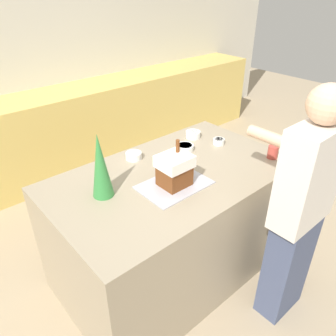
{
  "coord_description": "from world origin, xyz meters",
  "views": [
    {
      "loc": [
        -1.26,
        -1.4,
        2.05
      ],
      "look_at": [
        -0.05,
        0.0,
        0.95
      ],
      "focal_mm": 35.0,
      "sensor_mm": 36.0,
      "label": 1
    }
  ],
  "objects": [
    {
      "name": "baking_tray",
      "position": [
        -0.09,
        -0.11,
        0.9
      ],
      "size": [
        0.44,
        0.31,
        0.01
      ],
      "color": "#B2B2BC",
      "rests_on": "kitchen_island"
    },
    {
      "name": "decorative_tree",
      "position": [
        -0.49,
        0.09,
        1.09
      ],
      "size": [
        0.13,
        0.13,
        0.41
      ],
      "color": "#33843D",
      "rests_on": "kitchen_island"
    },
    {
      "name": "back_cabinet_block",
      "position": [
        0.0,
        1.99,
        0.48
      ],
      "size": [
        6.0,
        0.6,
        0.96
      ],
      "color": "#DBBC60",
      "rests_on": "ground_plane"
    },
    {
      "name": "person",
      "position": [
        0.34,
        -0.75,
        0.83
      ],
      "size": [
        0.42,
        0.53,
        1.61
      ],
      "color": "#424C6B",
      "rests_on": "ground_plane"
    },
    {
      "name": "gingerbread_house",
      "position": [
        -0.09,
        -0.11,
        1.01
      ],
      "size": [
        0.2,
        0.18,
        0.29
      ],
      "color": "brown",
      "rests_on": "baking_tray"
    },
    {
      "name": "wall_back",
      "position": [
        0.0,
        2.31,
        1.3
      ],
      "size": [
        8.0,
        0.05,
        2.6
      ],
      "color": "beige",
      "rests_on": "ground_plane"
    },
    {
      "name": "ground_plane",
      "position": [
        0.0,
        0.0,
        0.0
      ],
      "size": [
        12.0,
        12.0,
        0.0
      ],
      "primitive_type": "plane",
      "color": "tan"
    },
    {
      "name": "candy_bowl_beside_tree",
      "position": [
        0.57,
        0.1,
        0.92
      ],
      "size": [
        0.09,
        0.09,
        0.05
      ],
      "color": "white",
      "rests_on": "kitchen_island"
    },
    {
      "name": "candy_bowl_front_corner",
      "position": [
        -0.08,
        0.34,
        0.92
      ],
      "size": [
        0.12,
        0.12,
        0.05
      ],
      "color": "white",
      "rests_on": "kitchen_island"
    },
    {
      "name": "mug",
      "position": [
        0.69,
        -0.31,
        0.94
      ],
      "size": [
        0.07,
        0.07,
        0.09
      ],
      "color": "#B24238",
      "rests_on": "kitchen_island"
    },
    {
      "name": "candy_bowl_far_right",
      "position": [
        0.3,
        0.2,
        0.92
      ],
      "size": [
        0.13,
        0.13,
        0.04
      ],
      "color": "white",
      "rests_on": "kitchen_island"
    },
    {
      "name": "candy_bowl_near_tray_left",
      "position": [
        0.5,
        0.32,
        0.92
      ],
      "size": [
        0.12,
        0.12,
        0.05
      ],
      "color": "white",
      "rests_on": "kitchen_island"
    },
    {
      "name": "kitchen_island",
      "position": [
        0.0,
        0.0,
        0.45
      ],
      "size": [
        1.68,
        0.99,
        0.89
      ],
      "color": "gray",
      "rests_on": "ground_plane"
    }
  ]
}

